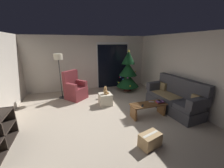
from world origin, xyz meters
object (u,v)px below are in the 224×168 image
armchair (75,89)px  floor_lamp (59,61)px  remote_silver (151,102)px  cardboard_box_taped_mid_floor (150,140)px  remote_black (143,106)px  christmas_tree (128,73)px  couch (174,99)px  coffee_table (148,108)px  ottoman (105,99)px  cell_phone (160,101)px  book_stack (160,102)px  teddy_bear_honey (105,91)px

armchair → floor_lamp: bearing=155.7°
remote_silver → cardboard_box_taped_mid_floor: remote_silver is taller
remote_black → christmas_tree: size_ratio=0.08×
couch → cardboard_box_taped_mid_floor: 2.13m
coffee_table → remote_silver: bearing=26.5°
remote_black → ottoman: (-0.78, 1.28, -0.21)m
coffee_table → ottoman: size_ratio=2.50×
cell_phone → book_stack: bearing=-78.3°
remote_black → remote_silver: 0.44m
floor_lamp → teddy_bear_honey: 2.16m
cell_phone → teddy_bear_honey: (-1.40, 1.21, 0.07)m
remote_black → floor_lamp: 3.54m
couch → teddy_bear_honey: size_ratio=6.99×
cell_phone → floor_lamp: (-2.93, 2.39, 1.03)m
coffee_table → remote_silver: size_ratio=7.05×
teddy_bear_honey → floor_lamp: bearing=142.4°
coffee_table → teddy_bear_honey: teddy_bear_honey is taller
couch → floor_lamp: (-3.61, 2.26, 1.11)m
book_stack → cell_phone: (-0.01, 0.01, 0.03)m
coffee_table → christmas_tree: 2.48m
book_stack → floor_lamp: (-2.94, 2.40, 1.07)m
book_stack → ottoman: 1.89m
cell_phone → ottoman: bearing=128.2°
remote_silver → ottoman: (-1.19, 1.11, -0.21)m
floor_lamp → ottoman: size_ratio=4.05×
couch → book_stack: 0.69m
ottoman → christmas_tree: bearing=40.4°
couch → christmas_tree: 2.42m
coffee_table → christmas_tree: (0.37, 2.38, 0.58)m
coffee_table → remote_black: size_ratio=7.05×
floor_lamp → teddy_bear_honey: (1.53, -1.18, -0.97)m
ottoman → cardboard_box_taped_mid_floor: 2.37m
teddy_bear_honey → armchair: bearing=137.0°
couch → christmas_tree: christmas_tree is taller
remote_silver → teddy_bear_honey: (-1.18, 1.10, 0.11)m
teddy_bear_honey → cardboard_box_taped_mid_floor: 2.40m
couch → book_stack: bearing=-168.3°
couch → remote_silver: size_ratio=12.78×
remote_black → cardboard_box_taped_mid_floor: (-0.40, -1.06, -0.27)m
armchair → remote_black: bearing=-51.1°
coffee_table → remote_black: remote_black is taller
remote_silver → christmas_tree: size_ratio=0.08×
book_stack → cell_phone: 0.04m
cell_phone → coffee_table: bearing=165.3°
christmas_tree → cell_phone: bearing=-89.8°
christmas_tree → teddy_bear_honey: bearing=-139.3°
remote_silver → ottoman: remote_silver is taller
couch → cardboard_box_taped_mid_floor: (-1.70, -1.25, -0.25)m
remote_black → ottoman: bearing=-20.5°
remote_black → ottoman: size_ratio=0.35×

